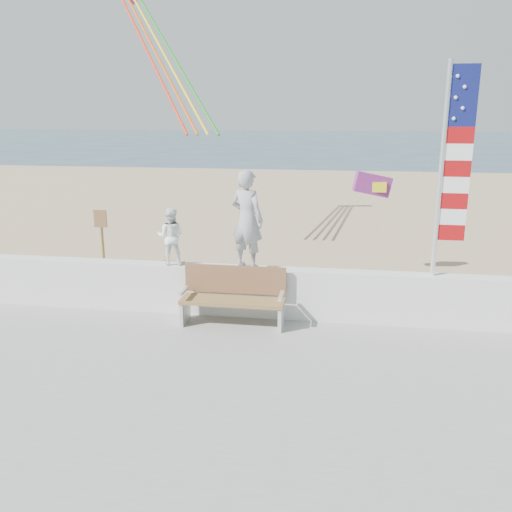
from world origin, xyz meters
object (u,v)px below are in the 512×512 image
object	(u,v)px
bench	(233,296)
adult	(247,219)
flag	(450,162)
child	(171,236)

from	to	relation	value
bench	adult	bearing A→B (deg)	69.78
bench	flag	size ratio (longest dim) A/B	0.51
flag	bench	bearing A→B (deg)	-172.61
adult	child	bearing A→B (deg)	24.38
child	bench	xyz separation A→B (m)	(1.24, -0.45, -0.91)
adult	child	xyz separation A→B (m)	(-1.41, 0.00, -0.36)
bench	flag	distance (m)	4.22
adult	bench	distance (m)	1.36
flag	adult	bearing A→B (deg)	180.00
child	flag	bearing A→B (deg)	175.07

